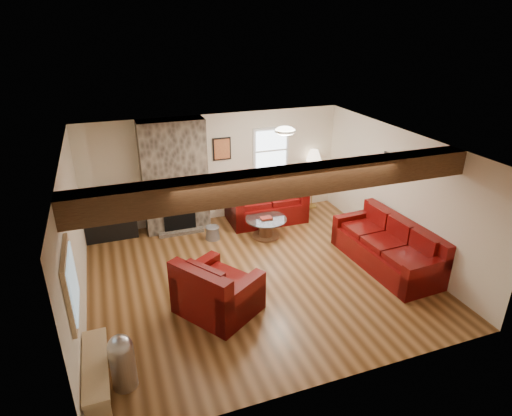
% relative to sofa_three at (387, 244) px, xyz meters
% --- Properties ---
extents(room, '(8.00, 8.00, 8.00)m').
position_rel_sofa_three_xyz_m(room, '(-2.48, 0.48, 0.80)').
color(room, '#583517').
rests_on(room, ground).
extents(floor, '(6.00, 6.00, 0.00)m').
position_rel_sofa_three_xyz_m(floor, '(-2.48, 0.48, -0.45)').
color(floor, '#583517').
rests_on(floor, ground).
extents(oak_beam, '(6.00, 0.36, 0.38)m').
position_rel_sofa_three_xyz_m(oak_beam, '(-2.48, -0.77, 1.86)').
color(oak_beam, '#321E0F').
rests_on(oak_beam, room).
extents(chimney_breast, '(1.40, 0.67, 2.50)m').
position_rel_sofa_three_xyz_m(chimney_breast, '(-3.48, 2.98, 0.77)').
color(chimney_breast, '#352F29').
rests_on(chimney_breast, floor).
extents(back_window, '(0.90, 0.08, 1.10)m').
position_rel_sofa_three_xyz_m(back_window, '(-1.13, 3.19, 1.10)').
color(back_window, white).
rests_on(back_window, room).
extents(hatch_window, '(0.08, 1.00, 0.90)m').
position_rel_sofa_three_xyz_m(hatch_window, '(-5.44, -1.02, 1.00)').
color(hatch_window, '#A58557').
rests_on(hatch_window, room).
extents(ceiling_dome, '(0.40, 0.40, 0.18)m').
position_rel_sofa_three_xyz_m(ceiling_dome, '(-1.58, 1.38, 1.99)').
color(ceiling_dome, white).
rests_on(ceiling_dome, room).
extents(artwork_back, '(0.42, 0.06, 0.52)m').
position_rel_sofa_three_xyz_m(artwork_back, '(-2.33, 3.19, 1.25)').
color(artwork_back, black).
rests_on(artwork_back, room).
extents(artwork_right, '(0.06, 0.55, 0.42)m').
position_rel_sofa_three_xyz_m(artwork_right, '(0.48, 0.78, 1.30)').
color(artwork_right, black).
rests_on(artwork_right, room).
extents(sofa_three, '(1.09, 2.37, 0.90)m').
position_rel_sofa_three_xyz_m(sofa_three, '(0.00, 0.00, 0.00)').
color(sofa_three, '#4C0B05').
rests_on(sofa_three, floor).
extents(loveseat, '(1.80, 1.05, 0.95)m').
position_rel_sofa_three_xyz_m(loveseat, '(-1.43, 2.71, 0.02)').
color(loveseat, '#4C0B05').
rests_on(loveseat, floor).
extents(armchair_red, '(1.51, 1.55, 0.95)m').
position_rel_sofa_three_xyz_m(armchair_red, '(-3.42, -0.27, 0.03)').
color(armchair_red, '#4C0B05').
rests_on(armchair_red, floor).
extents(coffee_table, '(0.90, 0.90, 0.47)m').
position_rel_sofa_three_xyz_m(coffee_table, '(-1.75, 1.89, -0.23)').
color(coffee_table, '#442616').
rests_on(coffee_table, floor).
extents(tv_cabinet, '(1.08, 0.43, 0.54)m').
position_rel_sofa_three_xyz_m(tv_cabinet, '(-4.93, 3.01, -0.18)').
color(tv_cabinet, black).
rests_on(tv_cabinet, floor).
extents(television, '(0.81, 0.11, 0.47)m').
position_rel_sofa_three_xyz_m(television, '(-4.93, 3.01, 0.32)').
color(television, black).
rests_on(television, tv_cabinet).
extents(floor_lamp, '(0.38, 0.38, 1.50)m').
position_rel_sofa_three_xyz_m(floor_lamp, '(-0.06, 3.03, 0.83)').
color(floor_lamp, tan).
rests_on(floor_lamp, floor).
extents(pine_bench, '(0.31, 1.31, 0.49)m').
position_rel_sofa_three_xyz_m(pine_bench, '(-5.31, -1.40, -0.20)').
color(pine_bench, '#A58557').
rests_on(pine_bench, floor).
extents(pedal_bin, '(0.32, 0.32, 0.80)m').
position_rel_sofa_three_xyz_m(pedal_bin, '(-4.99, -1.39, -0.05)').
color(pedal_bin, '#B3B3B8').
rests_on(pedal_bin, floor).
extents(coal_bucket, '(0.32, 0.32, 0.30)m').
position_rel_sofa_three_xyz_m(coal_bucket, '(-2.88, 2.19, -0.30)').
color(coal_bucket, gray).
rests_on(coal_bucket, floor).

